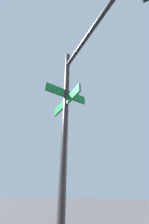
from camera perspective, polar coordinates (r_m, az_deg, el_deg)
name	(u,v)px	position (r m, az deg, el deg)	size (l,w,h in m)	color
traffic_signal_near	(96,66)	(2.33, 9.28, 18.73)	(1.84, 2.42, 5.02)	black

